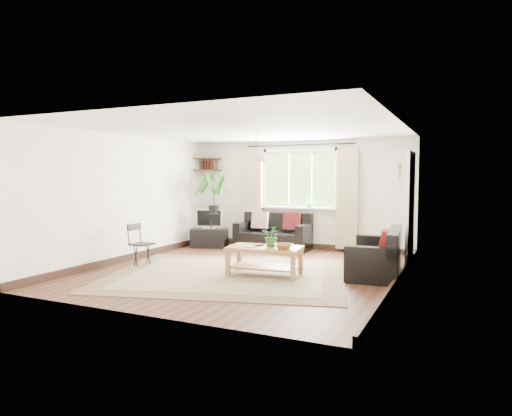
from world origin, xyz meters
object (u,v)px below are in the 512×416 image
at_px(sofa_right, 375,253).
at_px(tv_stand, 209,238).
at_px(folding_chair, 142,245).
at_px(sofa_back, 273,232).
at_px(coffee_table, 265,261).
at_px(palm_stand, 214,210).

bearing_deg(sofa_right, tv_stand, -114.26).
bearing_deg(tv_stand, folding_chair, -106.51).
distance_m(sofa_back, folding_chair, 3.03).
bearing_deg(coffee_table, palm_stand, 134.82).
relative_size(sofa_right, folding_chair, 2.05).
distance_m(coffee_table, tv_stand, 3.22).
xyz_separation_m(sofa_right, folding_chair, (-3.97, -0.96, 0.01)).
relative_size(sofa_back, palm_stand, 0.95).
height_order(palm_stand, folding_chair, palm_stand).
distance_m(tv_stand, folding_chair, 2.35).
height_order(sofa_back, tv_stand, sofa_back).
relative_size(palm_stand, folding_chair, 2.24).
xyz_separation_m(sofa_back, palm_stand, (-1.34, -0.26, 0.47)).
bearing_deg(sofa_back, sofa_right, -35.93).
xyz_separation_m(sofa_back, tv_stand, (-1.44, -0.32, -0.16)).
bearing_deg(tv_stand, palm_stand, 14.84).
distance_m(sofa_back, palm_stand, 1.45).
bearing_deg(folding_chair, sofa_right, -72.50).
height_order(coffee_table, palm_stand, palm_stand).
xyz_separation_m(palm_stand, folding_chair, (-0.11, -2.40, -0.47)).
bearing_deg(sofa_back, tv_stand, -169.44).
distance_m(sofa_right, folding_chair, 4.08).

